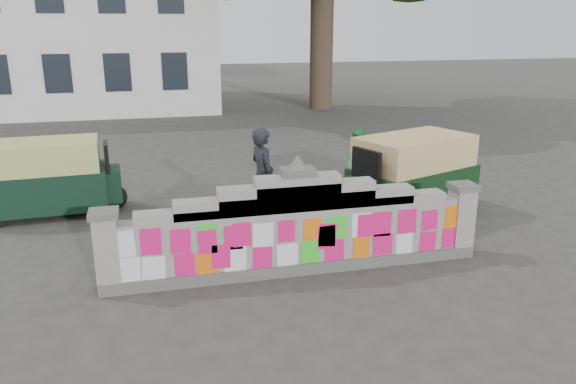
# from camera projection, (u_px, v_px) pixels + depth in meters

# --- Properties ---
(ground) EXTENTS (100.00, 100.00, 0.00)m
(ground) POSITION_uv_depth(u_px,v_px,m) (297.00, 271.00, 9.50)
(ground) COLOR #383533
(ground) RESTS_ON ground
(parapet_wall) EXTENTS (6.48, 0.44, 2.01)m
(parapet_wall) POSITION_uv_depth(u_px,v_px,m) (297.00, 230.00, 9.27)
(parapet_wall) COLOR #4C4C49
(parapet_wall) RESTS_ON ground
(building) EXTENTS (16.00, 10.00, 8.90)m
(building) POSITION_uv_depth(u_px,v_px,m) (41.00, 23.00, 27.12)
(building) COLOR silver
(building) RESTS_ON ground
(cyclist_bike) EXTENTS (2.23, 1.33, 1.11)m
(cyclist_bike) POSITION_uv_depth(u_px,v_px,m) (263.00, 207.00, 11.04)
(cyclist_bike) COLOR black
(cyclist_bike) RESTS_ON ground
(cyclist_rider) EXTENTS (0.63, 0.79, 1.88)m
(cyclist_rider) POSITION_uv_depth(u_px,v_px,m) (263.00, 188.00, 10.93)
(cyclist_rider) COLOR black
(cyclist_rider) RESTS_ON ground
(pedestrian) EXTENTS (1.00, 1.02, 1.66)m
(pedestrian) POSITION_uv_depth(u_px,v_px,m) (360.00, 164.00, 13.24)
(pedestrian) COLOR #258A41
(pedestrian) RESTS_ON ground
(rickshaw_left) EXTENTS (2.98, 1.52, 1.62)m
(rickshaw_left) POSITION_uv_depth(u_px,v_px,m) (48.00, 177.00, 12.11)
(rickshaw_left) COLOR black
(rickshaw_left) RESTS_ON ground
(rickshaw_right) EXTENTS (3.20, 2.31, 1.72)m
(rickshaw_right) POSITION_uv_depth(u_px,v_px,m) (410.00, 175.00, 12.09)
(rickshaw_right) COLOR black
(rickshaw_right) RESTS_ON ground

